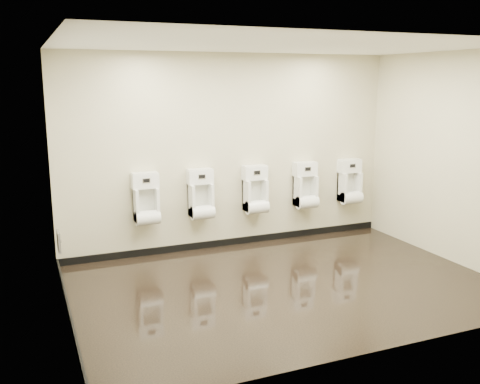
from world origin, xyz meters
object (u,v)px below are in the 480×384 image
object	(u,v)px
access_panel	(59,241)
urinal_4	(350,185)
urinal_0	(146,203)
urinal_1	(201,198)
urinal_3	(306,189)
urinal_2	(256,193)

from	to	relation	value
access_panel	urinal_4	distance (m)	4.49
access_panel	urinal_4	world-z (taller)	urinal_4
access_panel	urinal_4	size ratio (longest dim) A/B	0.36
access_panel	urinal_0	size ratio (longest dim) A/B	0.36
urinal_4	urinal_1	bearing A→B (deg)	180.00
access_panel	urinal_3	bearing A→B (deg)	6.67
urinal_2	urinal_0	bearing A→B (deg)	180.00
access_panel	urinal_2	xyz separation A→B (m)	(2.81, 0.43, 0.29)
urinal_3	urinal_4	world-z (taller)	same
urinal_1	urinal_3	size ratio (longest dim) A/B	1.00
access_panel	urinal_0	distance (m)	1.29
access_panel	urinal_2	size ratio (longest dim) A/B	0.36
urinal_1	urinal_4	xyz separation A→B (m)	(2.49, 0.00, 0.00)
urinal_1	urinal_4	bearing A→B (deg)	0.00
urinal_1	urinal_2	size ratio (longest dim) A/B	1.00
urinal_0	urinal_1	size ratio (longest dim) A/B	1.00
urinal_0	urinal_2	xyz separation A→B (m)	(1.63, 0.00, 0.00)
urinal_1	urinal_3	bearing A→B (deg)	0.00
urinal_4	access_panel	bearing A→B (deg)	-174.52
urinal_0	urinal_2	size ratio (longest dim) A/B	1.00
urinal_0	urinal_2	distance (m)	1.63
urinal_1	urinal_2	bearing A→B (deg)	0.00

